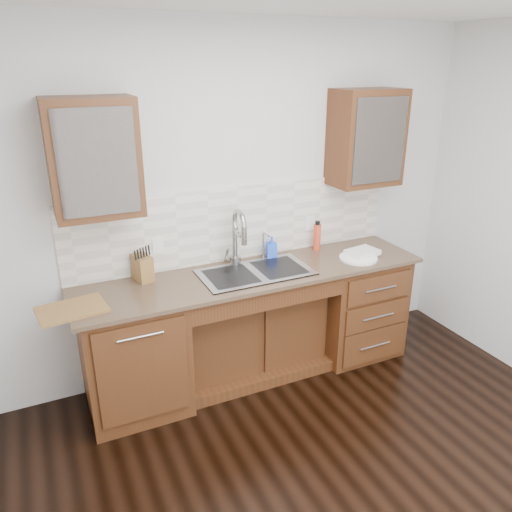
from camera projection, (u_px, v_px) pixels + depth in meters
name	position (u px, v px, depth m)	size (l,w,h in m)	color
ground	(356.00, 510.00, 2.92)	(4.00, 3.50, 0.10)	black
wall_back	(235.00, 204.00, 3.92)	(4.00, 0.10, 2.70)	silver
base_cabinet_left	(134.00, 353.00, 3.58)	(0.70, 0.62, 0.88)	#593014
base_cabinet_center	(249.00, 331.00, 4.06)	(1.20, 0.44, 0.70)	#593014
base_cabinet_right	(353.00, 303.00, 4.32)	(0.70, 0.62, 0.88)	#593014
countertop	(255.00, 274.00, 3.77)	(2.70, 0.65, 0.03)	#84705B
backsplash	(238.00, 223.00, 3.92)	(2.70, 0.02, 0.59)	beige
sink	(255.00, 283.00, 3.78)	(0.84, 0.46, 0.19)	#9E9EA5
faucet	(235.00, 240.00, 3.85)	(0.04, 0.04, 0.40)	#999993
filter_tap	(263.00, 244.00, 3.98)	(0.02, 0.02, 0.24)	#999993
upper_cabinet_left	(94.00, 158.00, 3.15)	(0.55, 0.34, 0.75)	#593014
upper_cabinet_right	(366.00, 138.00, 3.97)	(0.55, 0.34, 0.75)	#593014
outlet_left	(158.00, 246.00, 3.69)	(0.08, 0.01, 0.12)	white
outlet_right	(310.00, 224.00, 4.20)	(0.08, 0.01, 0.12)	white
soap_bottle	(272.00, 247.00, 4.02)	(0.08, 0.08, 0.18)	blue
water_bottle	(317.00, 237.00, 4.17)	(0.06, 0.06, 0.22)	red
plate	(358.00, 258.00, 4.01)	(0.31, 0.31, 0.02)	white
dish_towel	(362.00, 252.00, 4.06)	(0.25, 0.18, 0.04)	white
knife_block	(142.00, 268.00, 3.60)	(0.10, 0.17, 0.19)	olive
cutting_board	(72.00, 309.00, 3.18)	(0.42, 0.29, 0.02)	#A8843B
cup_left_a	(77.00, 168.00, 3.13)	(0.12, 0.12, 0.10)	white
cup_left_b	(103.00, 165.00, 3.19)	(0.11, 0.11, 0.10)	white
cup_right_a	(349.00, 146.00, 3.93)	(0.12, 0.12, 0.10)	white
cup_right_b	(372.00, 143.00, 4.01)	(0.11, 0.11, 0.10)	white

